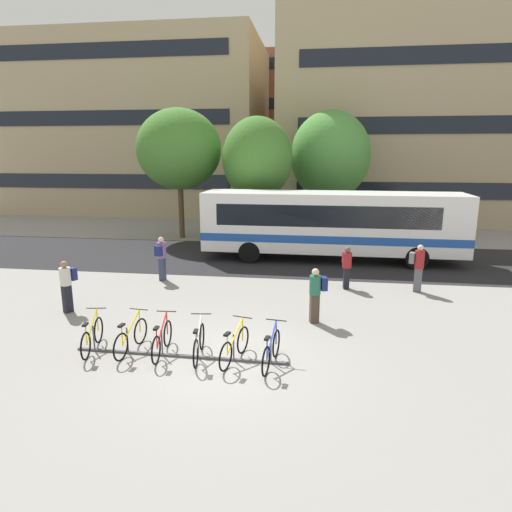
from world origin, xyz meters
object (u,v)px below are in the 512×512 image
object	(u,v)px
parked_bicycle_yellow_0	(92,337)
parked_bicycle_blue_5	(271,351)
parked_bicycle_white_3	(199,343)
commuter_navy_pack_3	(316,291)
commuter_grey_pack_2	(418,265)
commuter_maroon_pack_4	(347,265)
street_tree_1	(257,159)
parked_bicycle_yellow_4	(235,347)
city_bus	(333,223)
street_tree_0	(179,149)
parked_bicycle_yellow_1	(131,338)
commuter_navy_pack_1	(67,283)
street_tree_2	(330,156)
parked_bicycle_red_2	(162,340)
commuter_navy_pack_0	(161,256)

from	to	relation	value
parked_bicycle_yellow_0	parked_bicycle_blue_5	distance (m)	4.67
parked_bicycle_white_3	commuter_navy_pack_3	bearing A→B (deg)	-52.04
commuter_grey_pack_2	commuter_maroon_pack_4	distance (m)	2.55
commuter_grey_pack_2	street_tree_1	world-z (taller)	street_tree_1
parked_bicycle_yellow_4	commuter_grey_pack_2	distance (m)	8.57
city_bus	street_tree_0	size ratio (longest dim) A/B	1.61
parked_bicycle_yellow_0	parked_bicycle_yellow_1	xyz separation A→B (m)	(1.02, 0.07, 0.00)
parked_bicycle_yellow_1	commuter_grey_pack_2	bearing A→B (deg)	-47.53
commuter_navy_pack_1	commuter_grey_pack_2	xyz separation A→B (m)	(11.52, 3.74, 0.04)
parked_bicycle_blue_5	commuter_maroon_pack_4	world-z (taller)	commuter_maroon_pack_4
commuter_navy_pack_1	street_tree_2	size ratio (longest dim) A/B	0.23
parked_bicycle_blue_5	street_tree_2	world-z (taller)	street_tree_2
city_bus	parked_bicycle_white_3	distance (m)	11.60
commuter_grey_pack_2	parked_bicycle_red_2	bearing A→B (deg)	-119.89
commuter_navy_pack_0	street_tree_1	xyz separation A→B (m)	(2.70, 8.42, 3.63)
parked_bicycle_yellow_1	commuter_navy_pack_3	xyz separation A→B (m)	(4.67, 2.69, 0.59)
commuter_navy_pack_3	commuter_grey_pack_2	bearing A→B (deg)	-153.18
parked_bicycle_yellow_0	street_tree_2	distance (m)	19.78
parked_bicycle_blue_5	commuter_maroon_pack_4	xyz separation A→B (m)	(2.14, 6.60, 0.54)
commuter_navy_pack_0	commuter_navy_pack_1	distance (m)	4.25
city_bus	commuter_navy_pack_0	xyz separation A→B (m)	(-6.82, -4.45, -0.75)
parked_bicycle_blue_5	commuter_navy_pack_1	xyz separation A→B (m)	(-6.83, 2.81, 0.60)
parked_bicycle_yellow_0	commuter_maroon_pack_4	xyz separation A→B (m)	(6.81, 6.39, 0.54)
parked_bicycle_blue_5	commuter_grey_pack_2	xyz separation A→B (m)	(4.69, 6.55, 0.64)
commuter_navy_pack_1	street_tree_2	world-z (taller)	street_tree_2
parked_bicycle_yellow_0	parked_bicycle_blue_5	bearing A→B (deg)	-102.35
commuter_grey_pack_2	street_tree_2	distance (m)	12.82
parked_bicycle_yellow_0	parked_bicycle_white_3	size ratio (longest dim) A/B	0.99
parked_bicycle_yellow_1	commuter_navy_pack_1	distance (m)	4.11
parked_bicycle_yellow_4	city_bus	bearing A→B (deg)	0.36
parked_bicycle_yellow_1	parked_bicycle_white_3	bearing A→B (deg)	-87.90
commuter_navy_pack_1	commuter_maroon_pack_4	size ratio (longest dim) A/B	1.05
parked_bicycle_red_2	commuter_navy_pack_0	distance (m)	6.88
commuter_maroon_pack_4	street_tree_1	xyz separation A→B (m)	(-4.53, 8.50, 3.72)
commuter_navy_pack_1	city_bus	bearing A→B (deg)	160.55
parked_bicycle_white_3	commuter_navy_pack_1	size ratio (longest dim) A/B	1.02
commuter_navy_pack_1	parked_bicycle_white_3	bearing A→B (deg)	88.61
street_tree_0	parked_bicycle_blue_5	bearing A→B (deg)	-65.88
commuter_grey_pack_2	street_tree_0	distance (m)	15.42
street_tree_1	commuter_navy_pack_3	bearing A→B (deg)	-74.27
street_tree_2	parked_bicycle_yellow_1	bearing A→B (deg)	-106.35
city_bus	street_tree_2	bearing A→B (deg)	91.27
parked_bicycle_yellow_4	street_tree_2	bearing A→B (deg)	5.82
street_tree_0	city_bus	bearing A→B (deg)	-27.48
parked_bicycle_white_3	commuter_maroon_pack_4	size ratio (longest dim) A/B	1.07
parked_bicycle_white_3	street_tree_2	world-z (taller)	street_tree_2
parked_bicycle_red_2	street_tree_1	size ratio (longest dim) A/B	0.25
parked_bicycle_white_3	commuter_grey_pack_2	xyz separation A→B (m)	(6.52, 6.38, 0.64)
parked_bicycle_yellow_0	commuter_maroon_pack_4	world-z (taller)	commuter_maroon_pack_4
parked_bicycle_red_2	street_tree_0	bearing A→B (deg)	12.23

